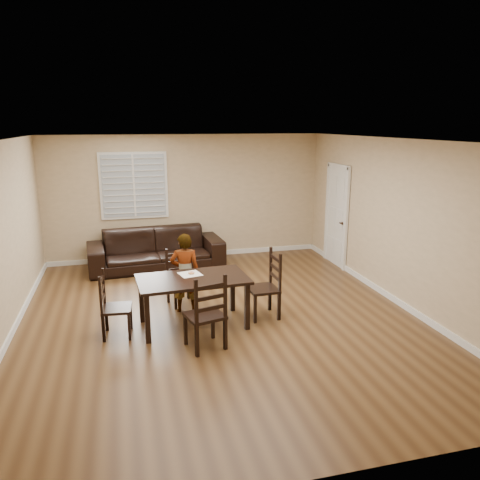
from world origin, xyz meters
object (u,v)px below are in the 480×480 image
object	(u,v)px
chair_near	(179,278)
sofa	(156,249)
dining_table	(193,284)
chair_far	(209,317)
chair_left	(108,307)
chair_right	(271,287)
child	(185,273)
donut	(191,273)

from	to	relation	value
chair_near	sofa	bearing A→B (deg)	81.63
dining_table	chair_far	xyz separation A→B (m)	(0.08, -0.85, -0.18)
chair_near	chair_far	world-z (taller)	chair_far
chair_left	chair_right	size ratio (longest dim) A/B	0.90
chair_left	dining_table	bearing A→B (deg)	-82.27
chair_right	dining_table	bearing A→B (deg)	-88.83
chair_left	child	xyz separation A→B (m)	(1.17, 0.63, 0.21)
chair_far	chair_right	xyz separation A→B (m)	(1.14, 0.92, 0.00)
chair_far	dining_table	bearing A→B (deg)	-99.40
dining_table	child	xyz separation A→B (m)	(-0.04, 0.58, -0.02)
chair_far	child	bearing A→B (deg)	-100.07
chair_far	child	world-z (taller)	child
chair_far	child	distance (m)	1.44
chair_right	chair_near	bearing A→B (deg)	-127.74
dining_table	sofa	size ratio (longest dim) A/B	0.60
chair_left	donut	world-z (taller)	chair_left
dining_table	chair_far	size ratio (longest dim) A/B	1.56
child	sofa	distance (m)	2.50
chair_right	sofa	size ratio (longest dim) A/B	0.39
sofa	chair_near	bearing A→B (deg)	-88.07
chair_near	donut	distance (m)	0.90
chair_far	donut	distance (m)	1.07
chair_far	chair_left	xyz separation A→B (m)	(-1.28, 0.79, -0.05)
chair_near	chair_right	xyz separation A→B (m)	(1.30, -0.93, 0.06)
chair_far	chair_left	bearing A→B (deg)	-46.22
dining_table	chair_near	distance (m)	1.03
sofa	donut	bearing A→B (deg)	-88.01
chair_near	sofa	size ratio (longest dim) A/B	0.34
chair_left	chair_right	xyz separation A→B (m)	(2.43, 0.13, 0.05)
sofa	dining_table	bearing A→B (deg)	-88.54
chair_far	chair_right	bearing A→B (deg)	-155.73
chair_near	chair_left	xyz separation A→B (m)	(-1.12, -1.06, 0.01)
dining_table	sofa	world-z (taller)	sofa
child	sofa	xyz separation A→B (m)	(-0.27, 2.47, -0.24)
chair_left	donut	distance (m)	1.28
donut	sofa	distance (m)	2.91
child	donut	distance (m)	0.42
child	donut	world-z (taller)	child
chair_left	child	distance (m)	1.35
chair_far	sofa	world-z (taller)	chair_far
dining_table	sofa	distance (m)	3.07
chair_far	chair_right	distance (m)	1.47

